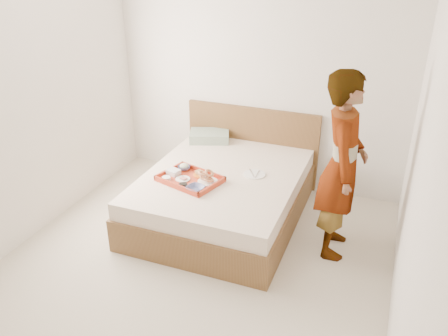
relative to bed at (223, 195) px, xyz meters
name	(u,v)px	position (x,y,z in m)	size (l,w,h in m)	color
ground	(188,272)	(0.05, -1.00, -0.27)	(3.50, 4.00, 0.01)	beige
wall_back	(258,79)	(0.05, 1.00, 1.04)	(3.50, 0.01, 2.60)	silver
wall_left	(11,114)	(-1.70, -1.00, 1.04)	(0.01, 4.00, 2.60)	silver
wall_right	(419,178)	(1.80, -1.00, 1.04)	(0.01, 4.00, 2.60)	silver
bed	(223,195)	(0.00, 0.00, 0.00)	(1.65, 2.00, 0.53)	brown
headboard	(252,144)	(0.00, 0.97, 0.21)	(1.65, 0.06, 0.95)	brown
pillow	(209,136)	(-0.48, 0.78, 0.32)	(0.47, 0.32, 0.11)	gray
tray	(190,179)	(-0.25, -0.28, 0.29)	(0.60, 0.44, 0.05)	#B3371A
prawn_plate	(208,182)	(-0.06, -0.27, 0.29)	(0.21, 0.21, 0.01)	white
navy_bowl_big	(195,188)	(-0.11, -0.46, 0.30)	(0.17, 0.17, 0.04)	#17204F
sauce_dish	(183,185)	(-0.25, -0.44, 0.30)	(0.09, 0.09, 0.03)	black
meat_plate	(183,179)	(-0.32, -0.30, 0.29)	(0.15, 0.15, 0.01)	white
bread_plate	(200,175)	(-0.19, -0.15, 0.29)	(0.15, 0.15, 0.01)	orange
salad_bowl	(184,168)	(-0.41, -0.09, 0.30)	(0.13, 0.13, 0.04)	#17204F
plastic_tub	(174,172)	(-0.46, -0.24, 0.31)	(0.13, 0.10, 0.05)	silver
cheese_round	(166,178)	(-0.48, -0.37, 0.30)	(0.09, 0.09, 0.03)	white
dinner_plate	(255,174)	(0.32, 0.09, 0.27)	(0.23, 0.23, 0.01)	white
person	(342,166)	(1.21, -0.14, 0.63)	(0.65, 0.43, 1.79)	silver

